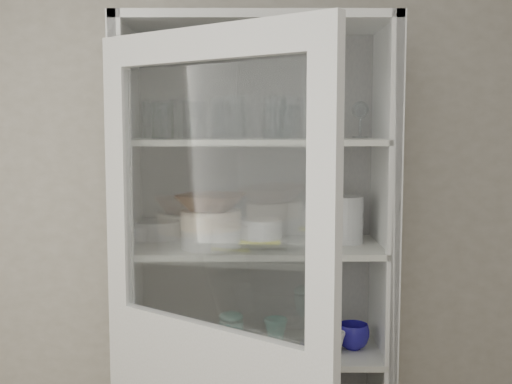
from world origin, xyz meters
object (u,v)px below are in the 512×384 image
at_px(cream_bowl, 211,219).
at_px(mug_white, 333,343).
at_px(pantry_cabinet, 256,320).
at_px(goblet_2, 273,115).
at_px(plate_stack_front, 211,238).
at_px(white_canister, 151,330).
at_px(goblet_1, 220,115).
at_px(goblet_3, 360,118).
at_px(white_ramekin, 260,229).
at_px(terracotta_bowl, 211,202).
at_px(grey_bowl_stack, 345,219).
at_px(teal_jar, 231,330).
at_px(glass_platter, 260,243).
at_px(measuring_cups, 210,347).
at_px(mug_teal, 276,329).
at_px(yellow_trivet, 260,239).
at_px(plate_stack_back, 154,229).
at_px(goblet_0, 198,118).
at_px(mug_blue, 353,336).

xyz_separation_m(cream_bowl, mug_white, (0.45, -0.02, -0.46)).
distance_m(pantry_cabinet, goblet_2, 0.81).
bearing_deg(plate_stack_front, white_canister, 159.83).
bearing_deg(goblet_1, goblet_3, 4.33).
relative_size(goblet_1, goblet_3, 1.14).
distance_m(goblet_2, white_ramekin, 0.45).
height_order(terracotta_bowl, grey_bowl_stack, terracotta_bowl).
relative_size(goblet_2, teal_jar, 1.60).
bearing_deg(glass_platter, measuring_cups, -169.24).
bearing_deg(goblet_1, terracotta_bowl, -100.55).
relative_size(plate_stack_front, mug_white, 2.41).
bearing_deg(mug_teal, mug_white, -57.73).
height_order(plate_stack_front, white_canister, plate_stack_front).
bearing_deg(goblet_3, terracotta_bowl, -161.23).
height_order(cream_bowl, white_canister, cream_bowl).
relative_size(yellow_trivet, mug_white, 1.65).
bearing_deg(plate_stack_front, pantry_cabinet, 40.53).
bearing_deg(measuring_cups, goblet_1, 76.78).
bearing_deg(measuring_cups, mug_teal, 29.26).
bearing_deg(plate_stack_back, goblet_0, -3.44).
distance_m(terracotta_bowl, grey_bowl_stack, 0.52).
xyz_separation_m(goblet_3, plate_stack_back, (-0.82, 0.01, -0.44)).
height_order(goblet_1, mug_blue, goblet_1).
bearing_deg(mug_white, terracotta_bowl, 165.77).
relative_size(pantry_cabinet, glass_platter, 6.29).
bearing_deg(plate_stack_back, mug_white, -17.96).
xyz_separation_m(glass_platter, measuring_cups, (-0.19, -0.04, -0.39)).
bearing_deg(goblet_2, yellow_trivet, -110.25).
height_order(plate_stack_front, teal_jar, plate_stack_front).
relative_size(pantry_cabinet, white_canister, 18.16).
distance_m(goblet_3, white_ramekin, 0.59).
height_order(mug_white, teal_jar, teal_jar).
distance_m(goblet_0, measuring_cups, 0.88).
distance_m(goblet_1, mug_teal, 0.87).
bearing_deg(pantry_cabinet, mug_white, -28.92).
xyz_separation_m(yellow_trivet, mug_blue, (0.35, 0.00, -0.38)).
height_order(yellow_trivet, teal_jar, yellow_trivet).
bearing_deg(mug_teal, pantry_cabinet, 158.46).
height_order(goblet_3, grey_bowl_stack, goblet_3).
xyz_separation_m(plate_stack_front, white_canister, (-0.24, 0.09, -0.38)).
bearing_deg(cream_bowl, goblet_0, 106.94).
height_order(plate_stack_front, terracotta_bowl, terracotta_bowl).
xyz_separation_m(goblet_3, terracotta_bowl, (-0.58, -0.20, -0.31)).
height_order(white_ramekin, mug_teal, white_ramekin).
distance_m(glass_platter, measuring_cups, 0.43).
bearing_deg(plate_stack_back, glass_platter, -22.24).
xyz_separation_m(white_ramekin, mug_white, (0.27, -0.05, -0.42)).
height_order(goblet_3, white_canister, goblet_3).
bearing_deg(measuring_cups, goblet_2, 35.68).
relative_size(goblet_2, white_canister, 1.55).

